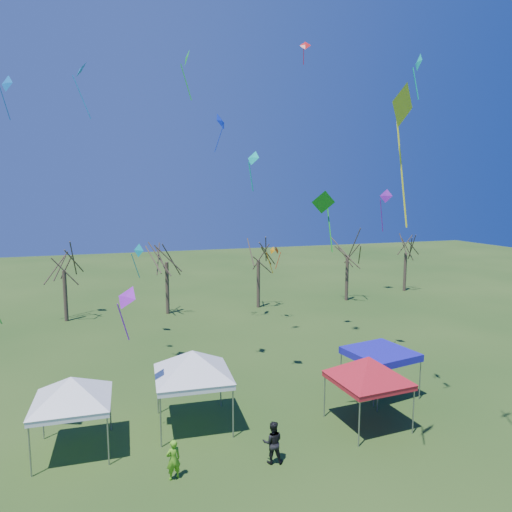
{
  "coord_description": "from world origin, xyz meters",
  "views": [
    {
      "loc": [
        -7.28,
        -15.71,
        10.54
      ],
      "look_at": [
        -1.13,
        3.0,
        7.88
      ],
      "focal_mm": 32.0,
      "sensor_mm": 36.0,
      "label": 1
    }
  ],
  "objects_px": {
    "tree_4": "(348,240)",
    "tent_blue": "(380,354)",
    "tree_2": "(166,244)",
    "tree_5": "(406,239)",
    "tent_red": "(369,361)",
    "person_green": "(173,459)",
    "tree_3": "(258,243)",
    "tent_white_mid": "(192,356)",
    "tree_1": "(63,253)",
    "tent_white_west": "(71,382)",
    "person_dark": "(273,442)"
  },
  "relations": [
    {
      "from": "tree_5",
      "to": "person_dark",
      "type": "xyz_separation_m",
      "value": [
        -25.12,
        -26.0,
        -4.88
      ]
    },
    {
      "from": "tent_white_mid",
      "to": "tent_red",
      "type": "bearing_deg",
      "value": -18.24
    },
    {
      "from": "tree_3",
      "to": "tent_red",
      "type": "relative_size",
      "value": 1.84
    },
    {
      "from": "tent_red",
      "to": "person_dark",
      "type": "bearing_deg",
      "value": -164.48
    },
    {
      "from": "tent_white_west",
      "to": "tent_red",
      "type": "relative_size",
      "value": 0.98
    },
    {
      "from": "person_dark",
      "to": "tent_white_mid",
      "type": "bearing_deg",
      "value": -42.51
    },
    {
      "from": "tree_2",
      "to": "tent_white_west",
      "type": "xyz_separation_m",
      "value": [
        -6.53,
        -21.02,
        -3.29
      ]
    },
    {
      "from": "tree_5",
      "to": "tent_red",
      "type": "distance_m",
      "value": 31.77
    },
    {
      "from": "tent_white_west",
      "to": "person_dark",
      "type": "relative_size",
      "value": 2.48
    },
    {
      "from": "tent_white_mid",
      "to": "tree_4",
      "type": "bearing_deg",
      "value": 46.22
    },
    {
      "from": "tree_3",
      "to": "tent_white_west",
      "type": "xyz_separation_m",
      "value": [
        -14.93,
        -20.68,
        -3.07
      ]
    },
    {
      "from": "tree_4",
      "to": "tent_red",
      "type": "height_order",
      "value": "tree_4"
    },
    {
      "from": "tree_1",
      "to": "tent_red",
      "type": "height_order",
      "value": "tree_1"
    },
    {
      "from": "person_dark",
      "to": "tree_2",
      "type": "bearing_deg",
      "value": -71.9
    },
    {
      "from": "tent_white_mid",
      "to": "person_green",
      "type": "distance_m",
      "value": 4.77
    },
    {
      "from": "tree_3",
      "to": "tent_white_mid",
      "type": "bearing_deg",
      "value": -116.17
    },
    {
      "from": "tree_1",
      "to": "person_dark",
      "type": "height_order",
      "value": "tree_1"
    },
    {
      "from": "tree_2",
      "to": "tree_4",
      "type": "distance_m",
      "value": 17.73
    },
    {
      "from": "tent_white_west",
      "to": "tent_red",
      "type": "xyz_separation_m",
      "value": [
        12.66,
        -1.87,
        0.05
      ]
    },
    {
      "from": "tent_white_west",
      "to": "person_green",
      "type": "relative_size",
      "value": 2.75
    },
    {
      "from": "tree_2",
      "to": "tent_white_mid",
      "type": "height_order",
      "value": "tree_2"
    },
    {
      "from": "tree_1",
      "to": "tent_blue",
      "type": "distance_m",
      "value": 26.81
    },
    {
      "from": "tree_5",
      "to": "tree_3",
      "type": "bearing_deg",
      "value": -173.48
    },
    {
      "from": "tent_white_west",
      "to": "tree_1",
      "type": "bearing_deg",
      "value": 95.01
    },
    {
      "from": "tree_3",
      "to": "person_dark",
      "type": "bearing_deg",
      "value": -107.22
    },
    {
      "from": "tree_2",
      "to": "person_green",
      "type": "relative_size",
      "value": 5.33
    },
    {
      "from": "tree_3",
      "to": "tree_5",
      "type": "relative_size",
      "value": 1.06
    },
    {
      "from": "tree_2",
      "to": "tree_5",
      "type": "distance_m",
      "value": 26.15
    },
    {
      "from": "tree_1",
      "to": "tree_4",
      "type": "distance_m",
      "value": 26.13
    },
    {
      "from": "tree_4",
      "to": "tent_red",
      "type": "relative_size",
      "value": 1.84
    },
    {
      "from": "tent_blue",
      "to": "person_green",
      "type": "relative_size",
      "value": 2.3
    },
    {
      "from": "tree_4",
      "to": "tent_blue",
      "type": "distance_m",
      "value": 22.23
    },
    {
      "from": "person_dark",
      "to": "tree_3",
      "type": "bearing_deg",
      "value": -91.4
    },
    {
      "from": "tree_5",
      "to": "person_green",
      "type": "xyz_separation_m",
      "value": [
        -29.0,
        -25.83,
        -4.96
      ]
    },
    {
      "from": "tent_red",
      "to": "person_green",
      "type": "height_order",
      "value": "tent_red"
    },
    {
      "from": "tent_white_mid",
      "to": "tree_1",
      "type": "bearing_deg",
      "value": 108.58
    },
    {
      "from": "tent_white_west",
      "to": "tent_blue",
      "type": "relative_size",
      "value": 1.19
    },
    {
      "from": "tree_5",
      "to": "tent_white_mid",
      "type": "distance_m",
      "value": 35.38
    },
    {
      "from": "tree_2",
      "to": "tree_5",
      "type": "height_order",
      "value": "tree_2"
    },
    {
      "from": "tree_1",
      "to": "person_dark",
      "type": "xyz_separation_m",
      "value": [
        9.37,
        -24.59,
        -4.94
      ]
    },
    {
      "from": "tree_5",
      "to": "tree_4",
      "type": "bearing_deg",
      "value": -166.15
    },
    {
      "from": "tree_3",
      "to": "tent_white_mid",
      "type": "height_order",
      "value": "tree_3"
    },
    {
      "from": "tree_1",
      "to": "tree_4",
      "type": "relative_size",
      "value": 0.96
    },
    {
      "from": "tree_2",
      "to": "tree_4",
      "type": "bearing_deg",
      "value": -1.22
    },
    {
      "from": "tree_1",
      "to": "tent_red",
      "type": "xyz_separation_m",
      "value": [
        14.52,
        -23.16,
        -2.73
      ]
    },
    {
      "from": "tree_4",
      "to": "tent_blue",
      "type": "xyz_separation_m",
      "value": [
        -9.22,
        -19.86,
        -3.84
      ]
    },
    {
      "from": "person_green",
      "to": "tree_2",
      "type": "bearing_deg",
      "value": -111.48
    },
    {
      "from": "tent_blue",
      "to": "tree_4",
      "type": "bearing_deg",
      "value": 65.1
    },
    {
      "from": "tree_2",
      "to": "tent_blue",
      "type": "relative_size",
      "value": 2.31
    },
    {
      "from": "tree_3",
      "to": "tree_5",
      "type": "distance_m",
      "value": 17.81
    }
  ]
}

